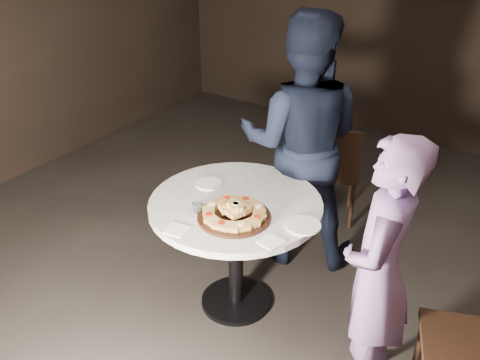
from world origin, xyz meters
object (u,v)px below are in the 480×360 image
at_px(table, 236,222).
at_px(water_glass, 198,208).
at_px(focaccia_pile, 235,211).
at_px(serving_board, 234,217).
at_px(chair_far, 333,168).
at_px(diner_teal, 378,273).
at_px(diner_navy, 301,142).

bearing_deg(table, water_glass, -117.27).
height_order(table, focaccia_pile, focaccia_pile).
bearing_deg(serving_board, chair_far, 90.55).
xyz_separation_m(focaccia_pile, chair_far, (-0.02, 1.47, -0.35)).
relative_size(table, chair_far, 1.55).
xyz_separation_m(focaccia_pile, water_glass, (-0.22, -0.07, -0.02)).
bearing_deg(serving_board, focaccia_pile, -4.67).
bearing_deg(table, chair_far, 86.35).
bearing_deg(chair_far, water_glass, 58.38).
relative_size(water_glass, diner_teal, 0.04).
xyz_separation_m(table, chair_far, (0.08, 1.31, -0.15)).
bearing_deg(focaccia_pile, table, 122.06).
bearing_deg(table, serving_board, -58.91).
distance_m(focaccia_pile, diner_navy, 0.94).
height_order(table, water_glass, water_glass).
relative_size(water_glass, diner_navy, 0.04).
relative_size(focaccia_pile, diner_navy, 0.21).
bearing_deg(chair_far, diner_teal, 97.71).
height_order(focaccia_pile, diner_navy, diner_navy).
distance_m(water_glass, diner_teal, 1.11).
xyz_separation_m(water_glass, chair_far, (0.20, 1.54, -0.33)).
relative_size(serving_board, chair_far, 0.49).
relative_size(table, diner_teal, 0.88).
distance_m(serving_board, focaccia_pile, 0.04).
bearing_deg(water_glass, chair_far, 82.53).
bearing_deg(water_glass, diner_navy, 80.68).
distance_m(focaccia_pile, water_glass, 0.23).
bearing_deg(diner_navy, chair_far, -115.79).
height_order(focaccia_pile, chair_far, focaccia_pile).
height_order(table, diner_navy, diner_navy).
xyz_separation_m(serving_board, chair_far, (-0.01, 1.47, -0.31)).
xyz_separation_m(focaccia_pile, diner_teal, (0.88, 0.03, -0.09)).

